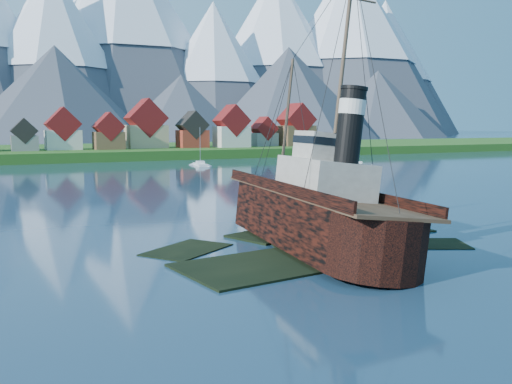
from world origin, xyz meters
name	(u,v)px	position (x,y,z in m)	size (l,w,h in m)	color
ground	(305,254)	(0.00, 0.00, 0.00)	(1400.00, 1400.00, 0.00)	navy
shoal	(310,251)	(1.78, 2.15, -0.35)	(31.71, 21.24, 1.14)	black
shore_bank	(64,156)	(0.00, 170.00, 0.00)	(600.00, 80.00, 3.20)	#1E4B15
seawall	(80,163)	(0.00, 132.00, 0.00)	(600.00, 2.50, 2.00)	#3F3D38
mountains	(11,29)	(-0.79, 481.26, 89.34)	(965.00, 340.00, 205.00)	#2D333D
tugboat_wreck	(301,209)	(1.90, 4.15, 3.33)	(7.79, 33.57, 26.60)	black
sailboat_d	(358,166)	(65.58, 83.95, 0.26)	(5.73, 8.24, 11.26)	silver
sailboat_e	(200,165)	(27.84, 104.57, 0.24)	(3.86, 9.76, 11.02)	silver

